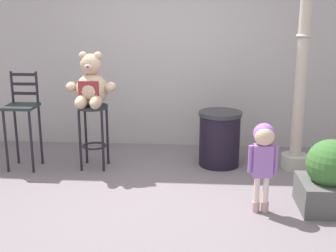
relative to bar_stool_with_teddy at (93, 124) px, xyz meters
name	(u,v)px	position (x,y,z in m)	size (l,w,h in m)	color
ground_plane	(149,200)	(0.81, -0.98, -0.57)	(24.00, 24.00, 0.00)	slate
building_wall	(165,8)	(0.81, 1.21, 1.42)	(7.61, 0.30, 3.99)	#A8A19F
bar_stool_with_teddy	(93,124)	(0.00, 0.00, 0.00)	(0.38, 0.38, 0.81)	#212828
teddy_bear	(91,86)	(0.00, -0.03, 0.49)	(0.62, 0.56, 0.66)	tan
child_walking	(263,149)	(1.95, -1.16, 0.08)	(0.29, 0.23, 0.91)	#C49693
trash_bin	(220,138)	(1.59, 0.20, -0.22)	(0.55, 0.55, 0.71)	black
lamppost	(301,79)	(2.55, 0.14, 0.57)	(0.35, 0.35, 2.88)	#ABA79B
bar_chair_empty	(22,113)	(-0.88, -0.06, 0.13)	(0.38, 0.38, 1.22)	#212828
planter_with_shrub	(329,178)	(2.64, -1.05, -0.24)	(0.58, 0.58, 0.73)	#52504E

